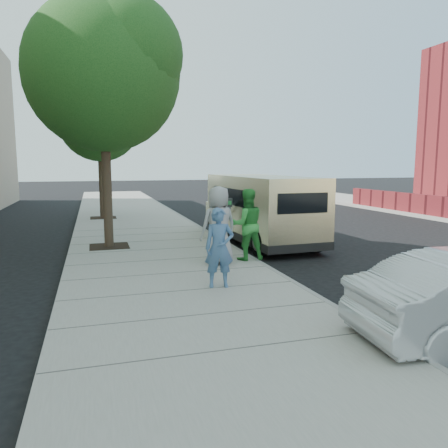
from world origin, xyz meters
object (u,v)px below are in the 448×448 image
(person_officer, at_px, (219,248))
(person_striped_polo, at_px, (216,215))
(parking_meter, at_px, (226,213))
(tree_far, at_px, (100,117))
(person_green_shirt, at_px, (247,224))
(tree_near, at_px, (104,68))
(person_gray_shirt, at_px, (219,225))
(van, at_px, (260,208))

(person_officer, bearing_deg, person_striped_polo, 84.29)
(parking_meter, bearing_deg, person_striped_polo, 104.58)
(parking_meter, distance_m, person_officer, 3.53)
(tree_far, relative_size, person_green_shirt, 3.39)
(tree_near, bearing_deg, person_gray_shirt, -51.83)
(tree_near, relative_size, person_officer, 4.50)
(parking_meter, bearing_deg, tree_far, 130.41)
(person_striped_polo, bearing_deg, tree_far, -114.62)
(tree_far, xyz_separation_m, person_officer, (2.01, -12.93, -3.90))
(person_officer, bearing_deg, person_gray_shirt, 83.64)
(tree_far, distance_m, parking_meter, 10.74)
(tree_near, height_order, person_officer, tree_near)
(tree_near, distance_m, person_striped_polo, 5.69)
(person_officer, xyz_separation_m, person_green_shirt, (1.44, 2.31, 0.12))
(tree_near, distance_m, person_gray_shirt, 6.07)
(parking_meter, height_order, person_gray_shirt, person_gray_shirt)
(person_green_shirt, distance_m, person_striped_polo, 3.02)
(van, distance_m, person_gray_shirt, 4.12)
(van, height_order, person_green_shirt, van)
(tree_near, xyz_separation_m, person_gray_shirt, (2.59, -3.29, -4.39))
(parking_meter, height_order, person_striped_polo, person_striped_polo)
(parking_meter, relative_size, person_gray_shirt, 0.79)
(van, bearing_deg, parking_meter, -134.49)
(van, bearing_deg, person_gray_shirt, -128.74)
(tree_far, distance_m, person_green_shirt, 11.79)
(van, distance_m, person_officer, 6.15)
(tree_near, xyz_separation_m, parking_meter, (3.19, -2.01, -4.24))
(person_green_shirt, xyz_separation_m, person_gray_shirt, (-0.86, -0.27, 0.05))
(tree_far, relative_size, parking_meter, 4.07)
(person_officer, relative_size, person_gray_shirt, 0.83)
(tree_near, relative_size, person_striped_polo, 4.32)
(person_gray_shirt, bearing_deg, van, -137.88)
(parking_meter, xyz_separation_m, person_gray_shirt, (-0.60, -1.28, -0.15))
(van, height_order, person_gray_shirt, van)
(tree_far, relative_size, person_officer, 3.88)
(person_striped_polo, bearing_deg, person_green_shirt, 40.95)
(tree_near, distance_m, parking_meter, 5.68)
(person_striped_polo, bearing_deg, van, 132.00)
(person_officer, height_order, person_gray_shirt, person_gray_shirt)
(van, bearing_deg, person_officer, -121.79)
(person_officer, xyz_separation_m, person_striped_polo, (1.44, 5.33, 0.03))
(tree_near, distance_m, person_officer, 7.30)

